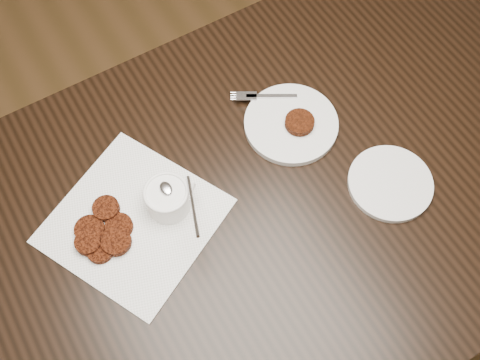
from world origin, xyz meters
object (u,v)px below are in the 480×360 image
table (275,248)px  plate_with_patty (291,122)px  plate_empty (390,183)px  sauce_ramekin (166,191)px  napkin (134,221)px

table → plate_with_patty: 0.42m
plate_empty → plate_with_patty: bearing=113.1°
sauce_ramekin → plate_empty: sauce_ramekin is taller
napkin → sauce_ramekin: (0.08, -0.01, 0.06)m
sauce_ramekin → plate_empty: 0.46m
plate_with_patty → sauce_ramekin: bearing=-173.8°
table → plate_with_patty: bearing=52.4°
napkin → plate_with_patty: bearing=4.1°
sauce_ramekin → plate_with_patty: bearing=6.2°
sauce_ramekin → plate_empty: bearing=-24.8°
napkin → sauce_ramekin: sauce_ramekin is taller
plate_empty → napkin: bearing=158.0°
sauce_ramekin → plate_with_patty: size_ratio=0.61×
napkin → sauce_ramekin: 0.10m
plate_with_patty → napkin: bearing=-175.9°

